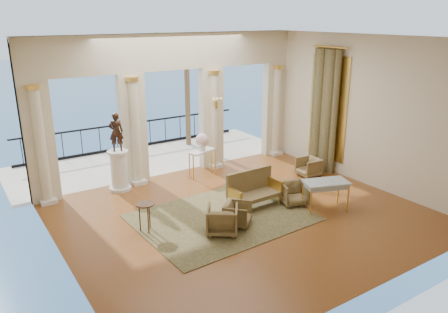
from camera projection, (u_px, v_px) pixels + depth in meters
floor at (243, 215)px, 11.45m from camera, size 9.00×9.00×0.00m
room_walls at (275, 116)px, 9.68m from camera, size 9.00×9.00×9.00m
arcade at (174, 96)px, 13.69m from camera, size 9.00×0.56×4.50m
terrace at (152, 159)px, 16.08m from camera, size 10.00×3.60×0.10m
balustrade at (134, 137)px, 17.21m from camera, size 9.00×0.06×1.03m
palm_tree at (186, 41)px, 16.48m from camera, size 2.00×2.00×4.50m
curtain at (324, 111)px, 14.26m from camera, size 0.33×1.40×4.09m
window_frame at (328, 108)px, 14.33m from camera, size 0.04×1.60×3.40m
wall_sconce at (217, 104)px, 14.29m from camera, size 0.30×0.11×0.33m
rug at (222, 217)px, 11.31m from camera, size 4.39×3.48×0.02m
armchair_a at (237, 213)px, 10.83m from camera, size 0.86×0.86×0.65m
armchair_b at (294, 192)px, 12.05m from camera, size 0.85×0.82×0.69m
armchair_c at (309, 166)px, 14.16m from camera, size 0.66×0.70×0.66m
armchair_d at (222, 218)px, 10.44m from camera, size 0.99×0.98×0.75m
settee at (253, 189)px, 11.88m from camera, size 1.51×0.66×0.99m
game_table at (326, 184)px, 11.60m from camera, size 1.32×0.99×0.80m
pedestal at (119, 171)px, 12.98m from camera, size 0.67×0.67×1.22m
statue at (116, 132)px, 12.61m from camera, size 0.47×0.36×1.13m
console_table at (202, 155)px, 14.02m from camera, size 0.99×0.62×0.88m
urn at (202, 141)px, 13.88m from camera, size 0.42×0.42×0.56m
side_table at (145, 207)px, 10.40m from camera, size 0.46×0.46×0.74m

